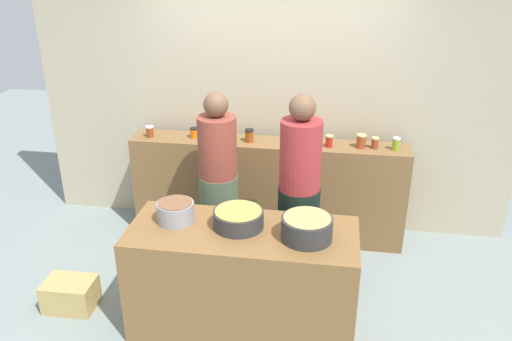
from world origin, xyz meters
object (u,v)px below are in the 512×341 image
at_px(preserve_jar_3, 249,136).
at_px(cook_in_cap, 299,205).
at_px(cooking_pot_right, 307,228).
at_px(preserve_jar_8, 396,144).
at_px(bread_crate, 70,294).
at_px(cook_with_tongs, 219,190).
at_px(preserve_jar_2, 230,133).
at_px(preserve_jar_5, 329,141).
at_px(cooking_pot_center, 238,219).
at_px(preserve_jar_4, 304,138).
at_px(preserve_jar_7, 375,143).
at_px(preserve_jar_6, 361,141).
at_px(preserve_jar_0, 150,131).
at_px(cooking_pot_left, 176,212).
at_px(preserve_jar_1, 194,133).

relative_size(preserve_jar_3, cook_in_cap, 0.07).
relative_size(preserve_jar_3, cooking_pot_right, 0.34).
relative_size(preserve_jar_8, cooking_pot_right, 0.33).
bearing_deg(bread_crate, cook_with_tongs, 38.76).
relative_size(preserve_jar_2, preserve_jar_5, 1.17).
xyz_separation_m(cooking_pot_center, bread_crate, (-1.41, -0.08, -0.79)).
xyz_separation_m(preserve_jar_8, cooking_pot_center, (-1.24, -1.32, -0.17)).
distance_m(preserve_jar_2, preserve_jar_4, 0.72).
height_order(preserve_jar_2, preserve_jar_7, preserve_jar_2).
bearing_deg(preserve_jar_6, preserve_jar_0, -179.37).
distance_m(preserve_jar_6, preserve_jar_7, 0.13).
distance_m(cook_in_cap, bread_crate, 2.03).
xyz_separation_m(preserve_jar_4, preserve_jar_6, (0.54, -0.04, 0.01)).
distance_m(preserve_jar_4, preserve_jar_8, 0.86).
bearing_deg(preserve_jar_8, cook_with_tongs, -161.23).
bearing_deg(preserve_jar_7, cooking_pot_center, -128.14).
height_order(cooking_pot_center, cook_with_tongs, cook_with_tongs).
bearing_deg(preserve_jar_5, cooking_pot_center, -115.55).
bearing_deg(cook_with_tongs, preserve_jar_2, 90.31).
height_order(preserve_jar_2, cooking_pot_center, preserve_jar_2).
bearing_deg(cooking_pot_center, preserve_jar_8, 46.87).
distance_m(preserve_jar_2, preserve_jar_6, 1.25).
relative_size(preserve_jar_7, cooking_pot_left, 0.38).
bearing_deg(cook_in_cap, preserve_jar_1, 143.31).
bearing_deg(cooking_pot_center, cooking_pot_right, -10.04).
distance_m(preserve_jar_0, preserve_jar_4, 1.52).
xyz_separation_m(preserve_jar_5, cooking_pot_right, (-0.11, -1.39, -0.14)).
relative_size(preserve_jar_0, cooking_pot_right, 0.30).
distance_m(preserve_jar_2, preserve_jar_7, 1.38).
relative_size(preserve_jar_0, preserve_jar_3, 0.89).
height_order(preserve_jar_0, preserve_jar_3, preserve_jar_3).
bearing_deg(bread_crate, preserve_jar_5, 34.22).
xyz_separation_m(preserve_jar_1, preserve_jar_4, (1.08, 0.02, -0.00)).
height_order(preserve_jar_8, cooking_pot_right, preserve_jar_8).
height_order(preserve_jar_0, bread_crate, preserve_jar_0).
bearing_deg(cook_with_tongs, preserve_jar_0, 147.10).
relative_size(preserve_jar_5, cook_in_cap, 0.07).
height_order(preserve_jar_2, preserve_jar_3, preserve_jar_2).
bearing_deg(bread_crate, preserve_jar_6, 31.13).
bearing_deg(preserve_jar_8, preserve_jar_6, 178.65).
distance_m(preserve_jar_4, cooking_pot_left, 1.62).
distance_m(preserve_jar_4, bread_crate, 2.49).
bearing_deg(preserve_jar_0, cooking_pot_left, -63.39).
bearing_deg(preserve_jar_5, cook_in_cap, -105.34).
bearing_deg(preserve_jar_4, cook_in_cap, -88.15).
bearing_deg(preserve_jar_1, cook_with_tongs, -56.99).
bearing_deg(preserve_jar_0, preserve_jar_2, 2.90).
height_order(preserve_jar_2, preserve_jar_8, preserve_jar_2).
distance_m(cooking_pot_right, cook_with_tongs, 1.23).
xyz_separation_m(preserve_jar_3, cook_in_cap, (0.55, -0.80, -0.29)).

